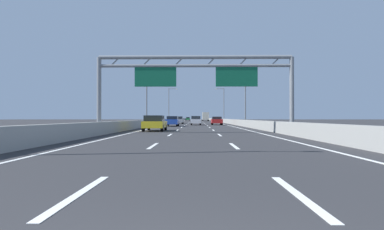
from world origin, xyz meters
TOP-DOWN VIEW (x-y plane):
  - ground_plane at (0.00, 100.00)m, footprint 260.00×260.00m
  - lane_dash_left_0 at (-1.80, 3.50)m, footprint 0.16×3.00m
  - lane_dash_left_1 at (-1.80, 12.50)m, footprint 0.16×3.00m
  - lane_dash_left_2 at (-1.80, 21.50)m, footprint 0.16×3.00m
  - lane_dash_left_3 at (-1.80, 30.50)m, footprint 0.16×3.00m
  - lane_dash_left_4 at (-1.80, 39.50)m, footprint 0.16×3.00m
  - lane_dash_left_5 at (-1.80, 48.50)m, footprint 0.16×3.00m
  - lane_dash_left_6 at (-1.80, 57.50)m, footprint 0.16×3.00m
  - lane_dash_left_7 at (-1.80, 66.50)m, footprint 0.16×3.00m
  - lane_dash_left_8 at (-1.80, 75.50)m, footprint 0.16×3.00m
  - lane_dash_left_9 at (-1.80, 84.50)m, footprint 0.16×3.00m
  - lane_dash_left_10 at (-1.80, 93.50)m, footprint 0.16×3.00m
  - lane_dash_left_11 at (-1.80, 102.50)m, footprint 0.16×3.00m
  - lane_dash_left_12 at (-1.80, 111.50)m, footprint 0.16×3.00m
  - lane_dash_left_13 at (-1.80, 120.50)m, footprint 0.16×3.00m
  - lane_dash_left_14 at (-1.80, 129.50)m, footprint 0.16×3.00m
  - lane_dash_left_15 at (-1.80, 138.50)m, footprint 0.16×3.00m
  - lane_dash_left_16 at (-1.80, 147.50)m, footprint 0.16×3.00m
  - lane_dash_left_17 at (-1.80, 156.50)m, footprint 0.16×3.00m
  - lane_dash_right_0 at (1.80, 3.50)m, footprint 0.16×3.00m
  - lane_dash_right_1 at (1.80, 12.50)m, footprint 0.16×3.00m
  - lane_dash_right_2 at (1.80, 21.50)m, footprint 0.16×3.00m
  - lane_dash_right_3 at (1.80, 30.50)m, footprint 0.16×3.00m
  - lane_dash_right_4 at (1.80, 39.50)m, footprint 0.16×3.00m
  - lane_dash_right_5 at (1.80, 48.50)m, footprint 0.16×3.00m
  - lane_dash_right_6 at (1.80, 57.50)m, footprint 0.16×3.00m
  - lane_dash_right_7 at (1.80, 66.50)m, footprint 0.16×3.00m
  - lane_dash_right_8 at (1.80, 75.50)m, footprint 0.16×3.00m
  - lane_dash_right_9 at (1.80, 84.50)m, footprint 0.16×3.00m
  - lane_dash_right_10 at (1.80, 93.50)m, footprint 0.16×3.00m
  - lane_dash_right_11 at (1.80, 102.50)m, footprint 0.16×3.00m
  - lane_dash_right_12 at (1.80, 111.50)m, footprint 0.16×3.00m
  - lane_dash_right_13 at (1.80, 120.50)m, footprint 0.16×3.00m
  - lane_dash_right_14 at (1.80, 129.50)m, footprint 0.16×3.00m
  - lane_dash_right_15 at (1.80, 138.50)m, footprint 0.16×3.00m
  - lane_dash_right_16 at (1.80, 147.50)m, footprint 0.16×3.00m
  - lane_dash_right_17 at (1.80, 156.50)m, footprint 0.16×3.00m
  - edge_line_left at (-5.25, 88.00)m, footprint 0.16×176.00m
  - edge_line_right at (5.25, 88.00)m, footprint 0.16×176.00m
  - barrier_left at (-6.90, 110.00)m, footprint 0.45×220.00m
  - barrier_right at (6.90, 110.00)m, footprint 0.45×220.00m
  - sign_gantry at (0.02, 24.41)m, footprint 16.09×0.36m
  - streetlamp_left_mid at (-7.47, 48.31)m, footprint 2.58×0.28m
  - streetlamp_right_mid at (7.47, 48.31)m, footprint 2.58×0.28m
  - streetlamp_left_far at (-7.47, 88.01)m, footprint 2.58×0.28m
  - streetlamp_right_far at (7.47, 88.01)m, footprint 2.58×0.28m
  - white_car at (-0.02, 53.48)m, footprint 1.74×4.48m
  - yellow_car at (-3.81, 28.48)m, footprint 1.90×4.44m
  - blue_car at (-3.42, 45.15)m, footprint 1.76×4.69m
  - silver_car at (-3.52, 63.17)m, footprint 1.81×4.56m
  - green_car at (-3.76, 139.30)m, footprint 1.78×4.43m
  - red_car at (3.60, 54.08)m, footprint 1.82×4.35m
  - box_truck at (3.41, 118.94)m, footprint 2.37×8.97m

SIDE VIEW (x-z plane):
  - ground_plane at x=0.00m, z-range 0.00..0.00m
  - lane_dash_left_0 at x=-1.80m, z-range 0.00..0.01m
  - lane_dash_left_1 at x=-1.80m, z-range 0.00..0.01m
  - lane_dash_left_2 at x=-1.80m, z-range 0.00..0.01m
  - lane_dash_left_3 at x=-1.80m, z-range 0.00..0.01m
  - lane_dash_left_4 at x=-1.80m, z-range 0.00..0.01m
  - lane_dash_left_5 at x=-1.80m, z-range 0.00..0.01m
  - lane_dash_left_6 at x=-1.80m, z-range 0.00..0.01m
  - lane_dash_left_7 at x=-1.80m, z-range 0.00..0.01m
  - lane_dash_left_8 at x=-1.80m, z-range 0.00..0.01m
  - lane_dash_left_9 at x=-1.80m, z-range 0.00..0.01m
  - lane_dash_left_10 at x=-1.80m, z-range 0.00..0.01m
  - lane_dash_left_11 at x=-1.80m, z-range 0.00..0.01m
  - lane_dash_left_12 at x=-1.80m, z-range 0.00..0.01m
  - lane_dash_left_13 at x=-1.80m, z-range 0.00..0.01m
  - lane_dash_left_14 at x=-1.80m, z-range 0.00..0.01m
  - lane_dash_left_15 at x=-1.80m, z-range 0.00..0.01m
  - lane_dash_left_16 at x=-1.80m, z-range 0.00..0.01m
  - lane_dash_left_17 at x=-1.80m, z-range 0.00..0.01m
  - lane_dash_right_0 at x=1.80m, z-range 0.00..0.01m
  - lane_dash_right_1 at x=1.80m, z-range 0.00..0.01m
  - lane_dash_right_2 at x=1.80m, z-range 0.00..0.01m
  - lane_dash_right_3 at x=1.80m, z-range 0.00..0.01m
  - lane_dash_right_4 at x=1.80m, z-range 0.00..0.01m
  - lane_dash_right_5 at x=1.80m, z-range 0.00..0.01m
  - lane_dash_right_6 at x=1.80m, z-range 0.00..0.01m
  - lane_dash_right_7 at x=1.80m, z-range 0.00..0.01m
  - lane_dash_right_8 at x=1.80m, z-range 0.00..0.01m
  - lane_dash_right_9 at x=1.80m, z-range 0.00..0.01m
  - lane_dash_right_10 at x=1.80m, z-range 0.00..0.01m
  - lane_dash_right_11 at x=1.80m, z-range 0.00..0.01m
  - lane_dash_right_12 at x=1.80m, z-range 0.00..0.01m
  - lane_dash_right_13 at x=1.80m, z-range 0.00..0.01m
  - lane_dash_right_14 at x=1.80m, z-range 0.00..0.01m
  - lane_dash_right_15 at x=1.80m, z-range 0.00..0.01m
  - lane_dash_right_16 at x=1.80m, z-range 0.00..0.01m
  - lane_dash_right_17 at x=1.80m, z-range 0.00..0.01m
  - edge_line_left at x=-5.25m, z-range 0.00..0.01m
  - edge_line_right at x=5.25m, z-range 0.00..0.01m
  - barrier_left at x=-6.90m, z-range 0.00..0.95m
  - barrier_right at x=6.90m, z-range 0.00..0.95m
  - red_car at x=3.60m, z-range 0.03..1.46m
  - yellow_car at x=-3.81m, z-range 0.02..1.48m
  - green_car at x=-3.76m, z-range 0.01..1.49m
  - blue_car at x=-3.42m, z-range 0.02..1.50m
  - silver_car at x=-3.52m, z-range 0.02..1.52m
  - white_car at x=-0.02m, z-range 0.01..1.55m
  - box_truck at x=3.41m, z-range 0.14..3.36m
  - sign_gantry at x=0.02m, z-range 1.63..7.99m
  - streetlamp_left_mid at x=-7.47m, z-range 0.65..10.15m
  - streetlamp_right_mid at x=7.47m, z-range 0.65..10.15m
  - streetlamp_left_far at x=-7.47m, z-range 0.65..10.15m
  - streetlamp_right_far at x=7.47m, z-range 0.65..10.15m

